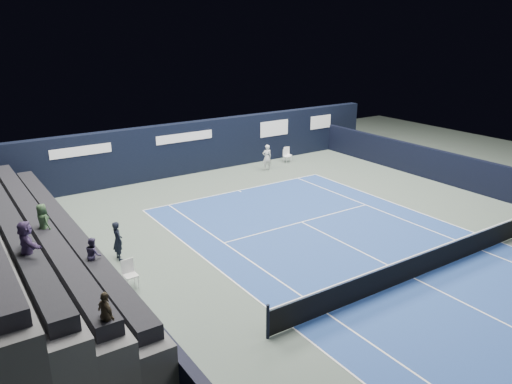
# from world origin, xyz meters

# --- Properties ---
(ground) EXTENTS (48.00, 48.00, 0.00)m
(ground) POSITION_xyz_m (0.00, 2.00, 0.00)
(ground) COLOR #4B5950
(ground) RESTS_ON ground
(court_surface) EXTENTS (10.97, 23.77, 0.01)m
(court_surface) POSITION_xyz_m (0.00, 0.00, 0.00)
(court_surface) COLOR navy
(court_surface) RESTS_ON ground
(enclosure_wall_right) EXTENTS (0.30, 22.00, 1.80)m
(enclosure_wall_right) POSITION_xyz_m (10.50, 6.00, 0.90)
(enclosure_wall_right) COLOR black
(enclosure_wall_right) RESTS_ON ground
(folding_chair_back_a) EXTENTS (0.44, 0.43, 0.89)m
(folding_chair_back_a) POSITION_xyz_m (5.71, 15.13, 0.50)
(folding_chair_back_a) COLOR white
(folding_chair_back_a) RESTS_ON ground
(folding_chair_back_b) EXTENTS (0.47, 0.46, 0.96)m
(folding_chair_back_b) POSITION_xyz_m (5.93, 15.29, 0.54)
(folding_chair_back_b) COLOR white
(folding_chair_back_b) RESTS_ON ground
(line_judge_chair) EXTENTS (0.47, 0.46, 1.01)m
(line_judge_chair) POSITION_xyz_m (-8.63, 5.08, 0.58)
(line_judge_chair) COLOR silver
(line_judge_chair) RESTS_ON ground
(line_judge) EXTENTS (0.39, 0.58, 1.55)m
(line_judge) POSITION_xyz_m (-8.22, 7.38, 0.78)
(line_judge) COLOR black
(line_judge) RESTS_ON ground
(court_markings) EXTENTS (11.03, 23.83, 0.00)m
(court_markings) POSITION_xyz_m (0.00, 0.00, 0.01)
(court_markings) COLOR white
(court_markings) RESTS_ON court_surface
(tennis_net) EXTENTS (12.90, 0.10, 1.10)m
(tennis_net) POSITION_xyz_m (0.00, 0.00, 0.51)
(tennis_net) COLOR black
(tennis_net) RESTS_ON ground
(back_sponsor_wall) EXTENTS (26.00, 0.63, 3.10)m
(back_sponsor_wall) POSITION_xyz_m (0.01, 16.50, 1.55)
(back_sponsor_wall) COLOR black
(back_sponsor_wall) RESTS_ON ground
(side_barrier_left) EXTENTS (0.33, 22.00, 1.20)m
(side_barrier_left) POSITION_xyz_m (-9.50, 5.97, 0.60)
(side_barrier_left) COLOR black
(side_barrier_left) RESTS_ON ground
(tennis_player) EXTENTS (0.65, 0.86, 1.59)m
(tennis_player) POSITION_xyz_m (3.66, 14.39, 0.80)
(tennis_player) COLOR white
(tennis_player) RESTS_ON ground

